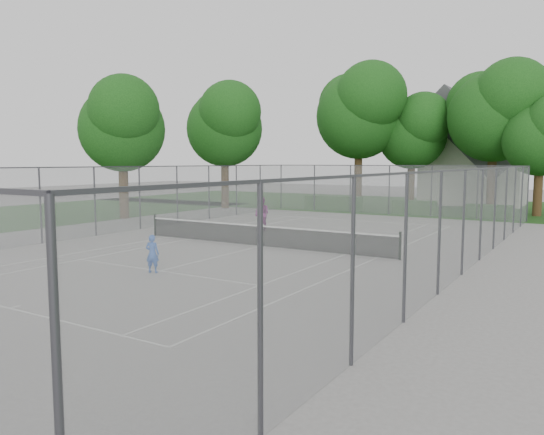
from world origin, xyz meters
The scene contains 17 objects.
ground centered at (0.00, 0.00, 0.00)m, with size 120.00×120.00×0.00m, color slate.
grass_far centered at (0.00, 26.00, 0.00)m, with size 60.00×20.00×0.00m, color #183F12.
court_markings centered at (0.00, 0.00, 0.01)m, with size 11.03×23.83×0.01m.
tennis_net centered at (0.00, 0.00, 0.51)m, with size 12.87×0.10×1.10m.
perimeter_fence centered at (0.00, 0.00, 1.81)m, with size 18.08×34.08×3.52m.
tree_far_left centered at (-4.68, 22.72, 8.19)m, with size 8.29×7.57×11.91m.
tree_far_midleft centered at (-0.73, 24.72, 6.47)m, with size 6.55×5.98×9.42m.
tree_far_midright centered at (5.91, 23.19, 7.68)m, with size 7.77×7.10×11.17m.
tree_far_right centered at (9.26, 21.20, 5.70)m, with size 5.77×5.27×8.30m.
tree_side_back centered at (-13.10, 15.04, 6.91)m, with size 7.00×6.39×10.06m.
tree_side_front centered at (-14.10, 5.11, 6.36)m, with size 6.44×5.88×9.26m.
hedge_left centered at (-4.87, 18.05, 0.55)m, with size 4.39×1.32×1.10m, color #214F19.
hedge_mid centered at (1.44, 18.38, 0.48)m, with size 3.07×0.88×0.96m, color #214F19.
hedge_right centered at (6.58, 18.25, 0.44)m, with size 2.90×1.06×0.87m, color #214F19.
house centered at (3.28, 29.81, 4.14)m, with size 8.26×6.40×10.28m.
girl_player centered at (-0.04, -6.68, 0.65)m, with size 0.48×0.31×1.30m, color #2F57B1.
woman_player centered at (-2.89, 4.63, 0.93)m, with size 0.90×0.70×1.85m, color #732665.
Camera 1 is at (12.72, -19.65, 3.75)m, focal length 35.00 mm.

